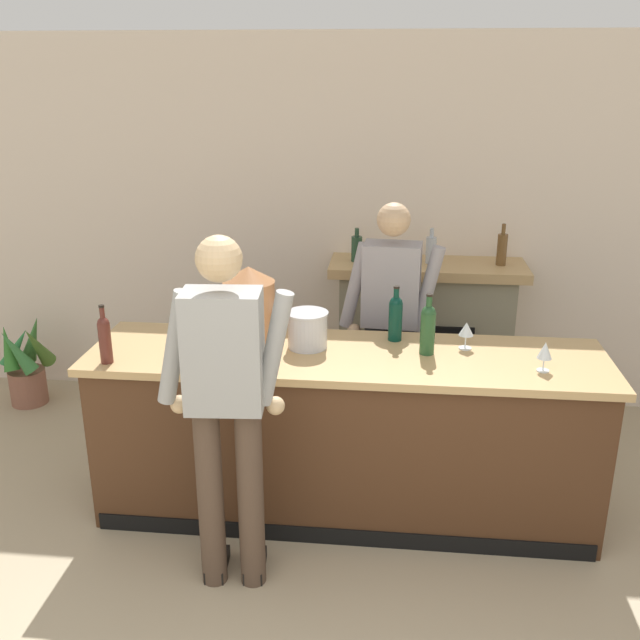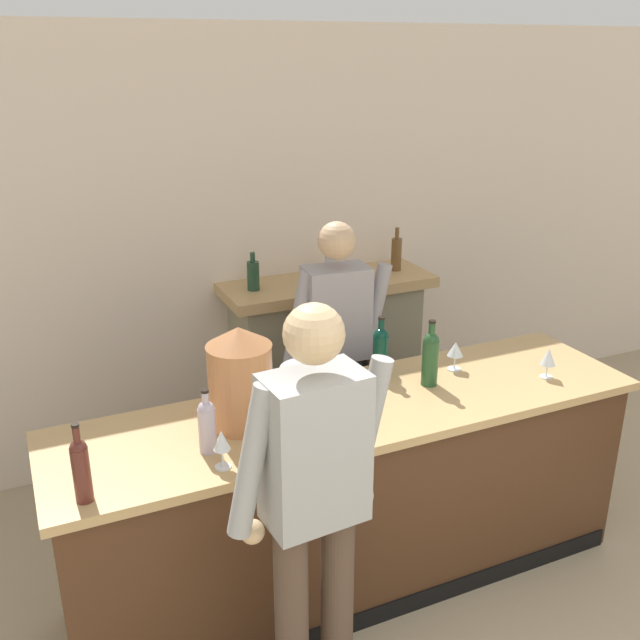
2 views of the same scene
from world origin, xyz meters
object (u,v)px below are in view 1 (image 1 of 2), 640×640
object	(u,v)px
fireplace_stone	(424,337)
copper_dispenser	(250,307)
ice_bucket_steel	(307,330)
wine_bottle_merlot_tall	(208,334)
person_customer	(226,403)
wine_bottle_chardonnay_pale	(428,327)
person_bartender	(390,322)
wine_bottle_cabernet_heavy	(105,338)
wine_glass_by_dispenser	(545,351)
potted_plant_corner	(26,365)
wine_glass_near_bucket	(204,346)
wine_bottle_port_short	(395,316)
wine_glass_mid_counter	(466,330)

from	to	relation	value
fireplace_stone	copper_dispenser	bearing A→B (deg)	-128.09
ice_bucket_steel	wine_bottle_merlot_tall	world-z (taller)	wine_bottle_merlot_tall
person_customer	wine_bottle_chardonnay_pale	distance (m)	1.22
person_bartender	wine_bottle_cabernet_heavy	xyz separation A→B (m)	(-1.51, -0.96, 0.19)
fireplace_stone	person_customer	distance (m)	2.33
wine_glass_by_dispenser	potted_plant_corner	bearing A→B (deg)	160.19
fireplace_stone	potted_plant_corner	distance (m)	3.08
wine_bottle_chardonnay_pale	potted_plant_corner	bearing A→B (deg)	159.62
wine_bottle_merlot_tall	copper_dispenser	bearing A→B (deg)	38.56
person_customer	ice_bucket_steel	size ratio (longest dim) A/B	7.69
copper_dispenser	wine_glass_near_bucket	xyz separation A→B (m)	(-0.18, -0.31, -0.12)
fireplace_stone	copper_dispenser	world-z (taller)	copper_dispenser
wine_bottle_cabernet_heavy	ice_bucket_steel	bearing A→B (deg)	17.83
wine_bottle_merlot_tall	person_customer	bearing A→B (deg)	-68.13
wine_bottle_port_short	person_bartender	bearing A→B (deg)	93.81
person_customer	wine_bottle_port_short	world-z (taller)	person_customer
fireplace_stone	person_customer	size ratio (longest dim) A/B	0.81
wine_bottle_cabernet_heavy	wine_bottle_merlot_tall	bearing A→B (deg)	15.97
person_bartender	wine_bottle_port_short	distance (m)	0.50
wine_bottle_merlot_tall	wine_bottle_cabernet_heavy	xyz separation A→B (m)	(-0.52, -0.15, 0.01)
fireplace_stone	person_bartender	distance (m)	0.80
fireplace_stone	person_bartender	size ratio (longest dim) A/B	0.85
wine_bottle_chardonnay_pale	wine_bottle_port_short	size ratio (longest dim) A/B	1.06
fireplace_stone	wine_glass_by_dispenser	bearing A→B (deg)	-69.92
fireplace_stone	wine_bottle_chardonnay_pale	xyz separation A→B (m)	(-0.05, -1.32, 0.56)
wine_glass_mid_counter	wine_glass_by_dispenser	bearing A→B (deg)	-36.20
wine_bottle_chardonnay_pale	wine_glass_by_dispenser	distance (m)	0.63
ice_bucket_steel	wine_bottle_port_short	distance (m)	0.52
person_customer	copper_dispenser	size ratio (longest dim) A/B	3.86
fireplace_stone	wine_bottle_merlot_tall	distance (m)	2.01
copper_dispenser	wine_glass_near_bucket	distance (m)	0.38
potted_plant_corner	copper_dispenser	bearing A→B (deg)	-28.95
wine_bottle_port_short	wine_glass_mid_counter	distance (m)	0.41
wine_bottle_port_short	potted_plant_corner	bearing A→B (deg)	161.85
wine_bottle_merlot_tall	fireplace_stone	bearing A→B (deg)	50.14
copper_dispenser	ice_bucket_steel	xyz separation A→B (m)	(0.32, 0.03, -0.13)
person_bartender	wine_bottle_port_short	world-z (taller)	person_bartender
person_customer	ice_bucket_steel	world-z (taller)	person_customer
fireplace_stone	wine_bottle_port_short	distance (m)	1.28
wine_bottle_port_short	person_customer	bearing A→B (deg)	-130.30
person_customer	wine_glass_near_bucket	distance (m)	0.49
fireplace_stone	ice_bucket_steel	size ratio (longest dim) A/B	6.23
wine_glass_near_bucket	fireplace_stone	bearing A→B (deg)	53.17
wine_bottle_chardonnay_pale	wine_glass_near_bucket	distance (m)	1.22
wine_glass_near_bucket	wine_glass_by_dispenser	xyz separation A→B (m)	(1.77, 0.13, -0.01)
ice_bucket_steel	wine_glass_by_dispenser	bearing A→B (deg)	-9.29
wine_bottle_chardonnay_pale	wine_glass_near_bucket	xyz separation A→B (m)	(-1.17, -0.31, -0.04)
wine_bottle_chardonnay_pale	ice_bucket_steel	bearing A→B (deg)	177.75
ice_bucket_steel	wine_glass_by_dispenser	size ratio (longest dim) A/B	1.47
wine_glass_mid_counter	wine_bottle_port_short	bearing A→B (deg)	166.62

